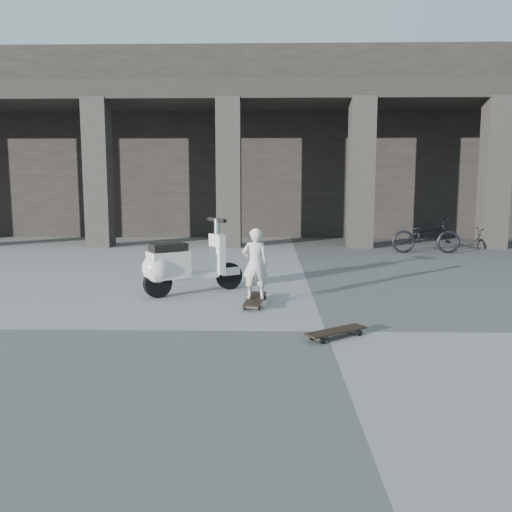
{
  "coord_description": "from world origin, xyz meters",
  "views": [
    {
      "loc": [
        -0.68,
        -6.32,
        1.78
      ],
      "look_at": [
        -0.89,
        1.9,
        0.65
      ],
      "focal_mm": 38.0,
      "sensor_mm": 36.0,
      "label": 1
    }
  ],
  "objects_px": {
    "longboard": "(255,300)",
    "bicycle": "(426,236)",
    "skateboard_spare": "(336,332)",
    "scooter": "(177,266)",
    "child": "(255,263)"
  },
  "relations": [
    {
      "from": "scooter",
      "to": "bicycle",
      "type": "xyz_separation_m",
      "value": [
        5.38,
        5.25,
        -0.03
      ]
    },
    {
      "from": "longboard",
      "to": "bicycle",
      "type": "height_order",
      "value": "bicycle"
    },
    {
      "from": "skateboard_spare",
      "to": "longboard",
      "type": "bearing_deg",
      "value": 84.56
    },
    {
      "from": "skateboard_spare",
      "to": "bicycle",
      "type": "height_order",
      "value": "bicycle"
    },
    {
      "from": "bicycle",
      "to": "longboard",
      "type": "bearing_deg",
      "value": 147.1
    },
    {
      "from": "child",
      "to": "longboard",
      "type": "bearing_deg",
      "value": -66.11
    },
    {
      "from": "longboard",
      "to": "bicycle",
      "type": "bearing_deg",
      "value": -29.04
    },
    {
      "from": "longboard",
      "to": "bicycle",
      "type": "relative_size",
      "value": 0.59
    },
    {
      "from": "child",
      "to": "bicycle",
      "type": "relative_size",
      "value": 0.61
    },
    {
      "from": "longboard",
      "to": "bicycle",
      "type": "xyz_separation_m",
      "value": [
        4.14,
        5.9,
        0.36
      ]
    },
    {
      "from": "scooter",
      "to": "bicycle",
      "type": "height_order",
      "value": "scooter"
    },
    {
      "from": "longboard",
      "to": "skateboard_spare",
      "type": "distance_m",
      "value": 1.94
    },
    {
      "from": "skateboard_spare",
      "to": "child",
      "type": "height_order",
      "value": "child"
    },
    {
      "from": "skateboard_spare",
      "to": "bicycle",
      "type": "xyz_separation_m",
      "value": [
        3.16,
        7.57,
        0.37
      ]
    },
    {
      "from": "scooter",
      "to": "bicycle",
      "type": "distance_m",
      "value": 7.52
    }
  ]
}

